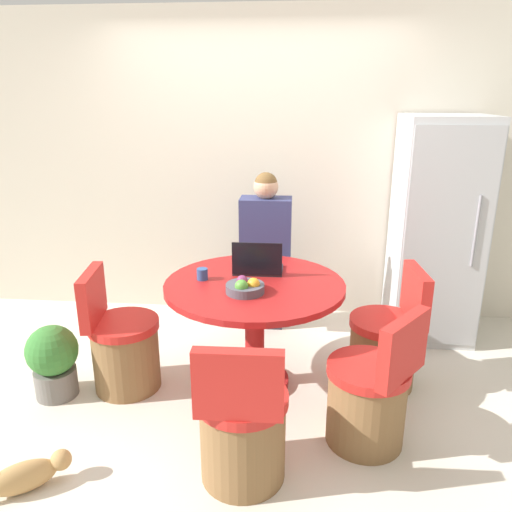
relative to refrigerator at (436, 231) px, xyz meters
The scene contains 14 objects.
ground_plane 2.00m from the refrigerator, 144.23° to the right, with size 12.00×12.00×0.00m, color beige.
wall_back 1.56m from the refrigerator, 165.77° to the left, with size 7.00×0.06×2.60m.
refrigerator is the anchor object (origin of this frame).
dining_table 1.67m from the refrigerator, 146.09° to the right, with size 1.18×1.18×0.75m.
chair_right_side 1.13m from the refrigerator, 119.62° to the right, with size 0.47×0.47×0.84m.
chair_near_right_corner 1.71m from the refrigerator, 114.25° to the right, with size 0.54×0.54×0.84m.
chair_left_side 2.54m from the refrigerator, 155.32° to the right, with size 0.48×0.47×0.84m.
chair_near_camera 2.33m from the refrigerator, 126.61° to the right, with size 0.47×0.47×0.84m.
person_seated 1.36m from the refrigerator, behind, with size 0.40×0.37×1.35m.
laptop 1.54m from the refrigerator, 151.74° to the right, with size 0.34×0.24×0.24m.
fruit_bowl 1.78m from the refrigerator, 142.15° to the right, with size 0.24×0.24×0.10m.
coffee_cup 1.93m from the refrigerator, 152.53° to the right, with size 0.07×0.07×0.08m.
cat 3.23m from the refrigerator, 140.52° to the right, with size 0.40×0.31×0.17m.
potted_plant 2.98m from the refrigerator, 156.29° to the right, with size 0.33×0.33×0.50m.
Camera 1 is at (0.38, -2.88, 1.94)m, focal length 35.00 mm.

